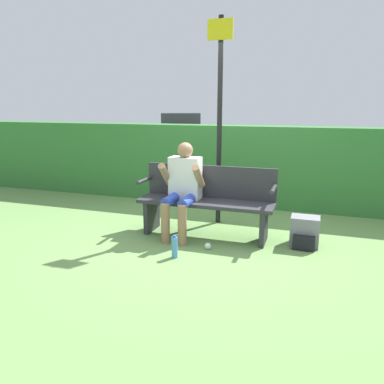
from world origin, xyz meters
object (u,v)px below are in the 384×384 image
(backpack, at_px, (305,232))
(water_bottle, at_px, (175,247))
(park_bench, at_px, (207,200))
(person_seated, at_px, (183,185))
(parked_car, at_px, (181,132))
(signpost, at_px, (220,113))

(backpack, distance_m, water_bottle, 1.62)
(park_bench, xyz_separation_m, backpack, (1.26, -0.01, -0.30))
(person_seated, height_order, parked_car, parked_car)
(park_bench, xyz_separation_m, signpost, (0.01, 0.56, 1.11))
(water_bottle, bearing_deg, signpost, 84.33)
(person_seated, distance_m, water_bottle, 0.93)
(park_bench, xyz_separation_m, person_seated, (-0.29, -0.12, 0.21))
(person_seated, relative_size, signpost, 0.43)
(park_bench, bearing_deg, person_seated, -156.76)
(backpack, xyz_separation_m, parked_car, (-4.99, 9.25, 0.47))
(backpack, xyz_separation_m, water_bottle, (-1.39, -0.84, -0.05))
(park_bench, distance_m, parked_car, 9.96)
(backpack, relative_size, water_bottle, 1.39)
(person_seated, height_order, backpack, person_seated)
(backpack, height_order, parked_car, parked_car)
(park_bench, distance_m, person_seated, 0.38)
(parked_car, bearing_deg, park_bench, -178.58)
(person_seated, xyz_separation_m, parked_car, (-3.44, 9.36, -0.04))
(parked_car, bearing_deg, water_bottle, 179.06)
(water_bottle, xyz_separation_m, signpost, (0.14, 1.42, 1.46))
(park_bench, height_order, water_bottle, park_bench)
(backpack, bearing_deg, person_seated, -175.87)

